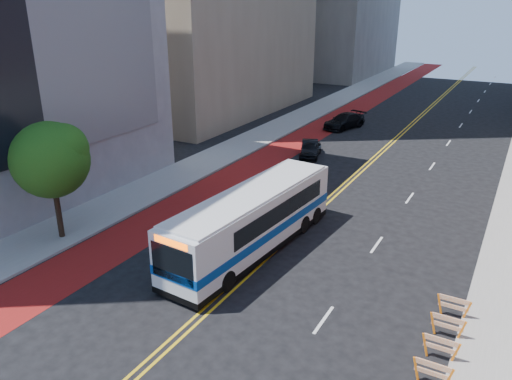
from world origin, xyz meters
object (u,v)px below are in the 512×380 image
object	(u,v)px
transit_bus	(254,219)
street_tree	(51,157)
car_a	(311,150)
car_b	(310,148)
car_c	(344,121)

from	to	relation	value
transit_bus	street_tree	bearing A→B (deg)	-153.38
transit_bus	car_a	world-z (taller)	transit_bus
car_a	car_b	bearing A→B (deg)	107.36
car_b	car_c	size ratio (longest dim) A/B	0.74
street_tree	car_c	size ratio (longest dim) A/B	1.26
car_b	car_c	distance (m)	10.79
street_tree	car_b	xyz separation A→B (m)	(5.97, 21.90, -4.27)
car_a	car_b	distance (m)	0.48
transit_bus	car_c	world-z (taller)	transit_bus
street_tree	car_b	distance (m)	23.09
transit_bus	car_c	xyz separation A→B (m)	(-4.94, 28.52, -1.04)
car_b	street_tree	bearing A→B (deg)	-126.50
car_a	car_c	xyz separation A→B (m)	(-0.91, 11.18, 0.12)
transit_bus	car_c	bearing A→B (deg)	104.42
street_tree	car_c	distance (m)	33.36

